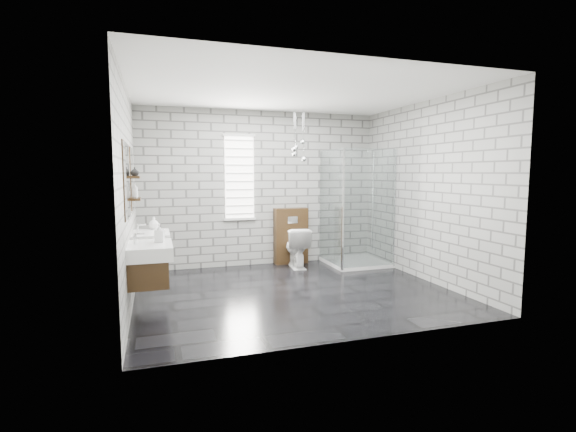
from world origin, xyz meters
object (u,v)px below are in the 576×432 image
vanity_left (146,252)px  cistern_panel (291,236)px  vanity_right (148,240)px  shower_enclosure (354,237)px  toilet (297,247)px

vanity_left → cistern_panel: 3.31m
vanity_right → shower_enclosure: bearing=13.2°
cistern_panel → vanity_right: bearing=-151.4°
vanity_left → shower_enclosure: 3.83m
shower_enclosure → vanity_right: bearing=-166.8°
vanity_left → toilet: size_ratio=2.26×
cistern_panel → shower_enclosure: (0.99, -0.52, 0.00)m
vanity_left → shower_enclosure: shower_enclosure is taller
vanity_left → vanity_right: (0.00, 0.93, 0.00)m
vanity_right → shower_enclosure: size_ratio=0.77×
shower_enclosure → toilet: shower_enclosure is taller
vanity_right → toilet: vanity_right is taller
vanity_right → toilet: bearing=22.6°
cistern_panel → shower_enclosure: shower_enclosure is taller
cistern_panel → shower_enclosure: bearing=-27.5°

